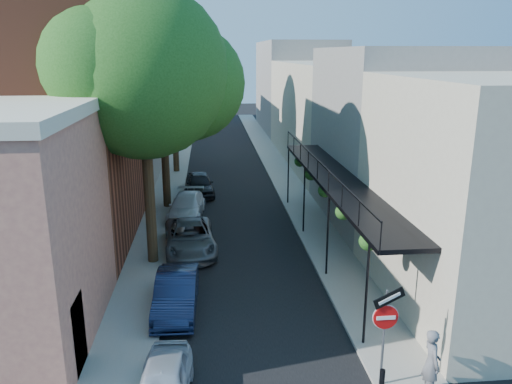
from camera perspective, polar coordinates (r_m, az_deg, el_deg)
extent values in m
cube|color=black|center=(41.14, -3.51, 3.33)|extent=(6.00, 64.00, 0.01)
cube|color=gray|center=(41.20, -9.09, 3.26)|extent=(2.00, 64.00, 0.12)
cube|color=gray|center=(41.45, 2.03, 3.52)|extent=(2.00, 64.00, 0.12)
cube|color=beige|center=(15.23, -19.70, -15.02)|extent=(0.10, 1.20, 2.20)
cube|color=brown|center=(25.86, -25.37, 8.07)|extent=(10.00, 12.00, 12.00)
cube|color=gray|center=(24.49, -14.62, 13.42)|extent=(0.06, 7.00, 4.00)
cube|color=gray|center=(37.24, -17.53, 8.37)|extent=(8.00, 12.00, 9.00)
cube|color=#BFB69D|center=(50.91, -14.38, 10.93)|extent=(8.00, 16.00, 10.00)
cube|color=tan|center=(64.82, -12.47, 11.06)|extent=(8.00, 12.00, 8.00)
cube|color=#BFB69D|center=(19.33, 26.90, -0.27)|extent=(8.00, 9.00, 8.00)
cube|color=gray|center=(27.52, 16.68, 6.12)|extent=(8.00, 10.00, 9.00)
cube|color=#BFB69D|center=(41.74, 8.99, 8.91)|extent=(8.00, 20.00, 8.00)
cube|color=gray|center=(59.20, 4.71, 11.94)|extent=(8.00, 16.00, 10.00)
cube|color=black|center=(21.56, 9.47, 1.36)|extent=(2.00, 16.00, 0.15)
cube|color=black|center=(21.14, 7.08, 3.62)|extent=(0.05, 16.00, 0.05)
cylinder|color=black|center=(15.57, 12.50, -11.16)|extent=(0.08, 0.08, 3.40)
cylinder|color=black|center=(29.38, 3.70, 1.95)|extent=(0.08, 0.08, 3.40)
sphere|color=#1D4915|center=(16.04, 12.71, -5.53)|extent=(0.60, 0.60, 0.60)
sphere|color=#1D4915|center=(21.53, 7.87, 0.16)|extent=(0.60, 0.60, 0.60)
sphere|color=#1D4915|center=(27.23, 5.03, 3.51)|extent=(0.60, 0.60, 0.60)
cylinder|color=#595B60|center=(14.06, 14.35, -16.11)|extent=(0.07, 0.07, 2.90)
cylinder|color=red|center=(13.67, 14.61, -13.69)|extent=(0.66, 0.04, 0.66)
cube|color=white|center=(13.65, 14.65, -13.75)|extent=(0.50, 0.02, 0.10)
cylinder|color=white|center=(13.69, 14.58, -13.65)|extent=(0.70, 0.02, 0.70)
cube|color=black|center=(13.43, 14.99, -11.64)|extent=(0.89, 0.15, 0.58)
cube|color=white|center=(13.40, 15.03, -11.70)|extent=(0.60, 0.10, 0.31)
cylinder|color=black|center=(14.13, 14.18, -20.43)|extent=(0.14, 0.14, 0.80)
cylinder|color=#2E2112|center=(21.00, -12.15, 0.84)|extent=(0.44, 0.44, 7.00)
sphere|color=#1D4915|center=(20.36, -12.89, 13.24)|extent=(6.80, 6.80, 6.80)
sphere|color=#1D4915|center=(21.26, -7.81, 12.21)|extent=(4.76, 4.76, 4.76)
cylinder|color=#2E2112|center=(28.84, -10.36, 4.20)|extent=(0.44, 0.44, 6.30)
sphere|color=#1D4915|center=(28.34, -10.76, 12.25)|extent=(6.00, 6.00, 6.00)
sphere|color=#1D4915|center=(29.17, -7.56, 11.49)|extent=(4.20, 4.20, 4.20)
cylinder|color=#2E2112|center=(37.61, -9.29, 7.68)|extent=(0.44, 0.44, 7.35)
sphere|color=#1D4915|center=(37.27, -9.62, 14.89)|extent=(7.00, 7.00, 7.00)
sphere|color=#1D4915|center=(38.25, -6.78, 14.26)|extent=(4.90, 4.90, 4.90)
imported|color=#B2B9C5|center=(13.85, -10.55, -20.77)|extent=(1.55, 3.44, 1.15)
imported|color=#121C3B|center=(17.92, -9.09, -11.36)|extent=(1.49, 4.04, 1.32)
imported|color=#54575B|center=(22.87, -7.54, -5.18)|extent=(2.59, 4.94, 1.33)
imported|color=silver|center=(27.51, -7.93, -1.66)|extent=(2.16, 4.52, 1.27)
imported|color=black|center=(31.90, -6.48, 0.92)|extent=(2.06, 4.24, 1.39)
imported|color=slate|center=(14.28, 19.41, -17.92)|extent=(0.48, 0.70, 1.86)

